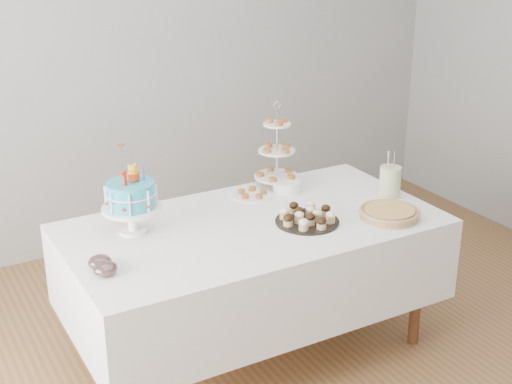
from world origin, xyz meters
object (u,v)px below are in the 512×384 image
birthday_cake (132,210)px  jam_bowl_b (100,262)px  pastry_plate (252,194)px  jam_bowl_a (105,269)px  cupcake_tray (307,216)px  plate_stack (287,186)px  utensil_pitcher (390,181)px  table (253,262)px  tiered_stand (277,151)px  pie (389,213)px

birthday_cake → jam_bowl_b: bearing=-154.5°
pastry_plate → jam_bowl_a: 1.12m
cupcake_tray → plate_stack: size_ratio=2.05×
pastry_plate → jam_bowl_b: size_ratio=2.09×
plate_stack → cupcake_tray: bearing=-108.1°
jam_bowl_b → utensil_pitcher: bearing=1.6°
table → jam_bowl_b: (-0.84, -0.10, 0.26)m
cupcake_tray → pastry_plate: 0.46m
table → utensil_pitcher: 0.90m
birthday_cake → tiered_stand: size_ratio=0.91×
table → cupcake_tray: 0.38m
jam_bowl_a → utensil_pitcher: bearing=4.1°
tiered_stand → plate_stack: bearing=-88.8°
tiered_stand → pastry_plate: (-0.21, -0.08, -0.19)m
table → tiered_stand: (0.38, 0.40, 0.44)m
table → utensil_pitcher: size_ratio=7.20×
cupcake_tray → pastry_plate: bearing=99.0°
table → cupcake_tray: cupcake_tray is taller
pastry_plate → pie: bearing=-52.0°
tiered_stand → jam_bowl_a: (-1.22, -0.58, -0.18)m
cupcake_tray → pastry_plate: (-0.07, 0.45, -0.02)m
table → jam_bowl_a: 0.90m
pie → jam_bowl_a: bearing=175.5°
birthday_cake → plate_stack: (0.96, 0.10, -0.09)m
pie → jam_bowl_b: size_ratio=2.97×
cupcake_tray → tiered_stand: 0.58m
birthday_cake → utensil_pitcher: (1.42, -0.24, -0.03)m
plate_stack → pastry_plate: bearing=172.4°
birthday_cake → plate_stack: bearing=-16.2°
pastry_plate → jam_bowl_b: bearing=-157.5°
cupcake_tray → jam_bowl_b: (-1.08, 0.03, -0.01)m
table → utensil_pitcher: utensil_pitcher is taller
tiered_stand → plate_stack: tiered_stand is taller
table → pastry_plate: pastry_plate is taller
tiered_stand → plate_stack: size_ratio=3.12×
table → jam_bowl_b: bearing=-173.0°
birthday_cake → plate_stack: size_ratio=2.83×
jam_bowl_b → utensil_pitcher: 1.68m
tiered_stand → utensil_pitcher: 0.66m
jam_bowl_a → utensil_pitcher: utensil_pitcher is taller
tiered_stand → jam_bowl_b: tiered_stand is taller
birthday_cake → cupcake_tray: bearing=-43.7°
tiered_stand → table: bearing=-133.4°
table → utensil_pitcher: (0.84, -0.06, 0.32)m
utensil_pitcher → table: bearing=156.0°
jam_bowl_a → plate_stack: bearing=20.9°
pastry_plate → jam_bowl_b: (-1.01, -0.42, 0.02)m
pie → jam_bowl_a: size_ratio=2.93×
birthday_cake → utensil_pitcher: birthday_cake is taller
table → birthday_cake: bearing=162.2°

